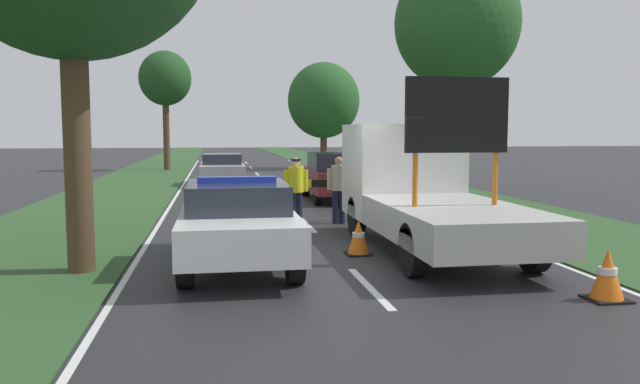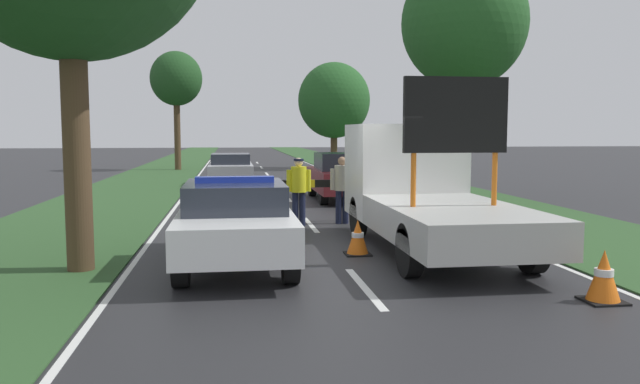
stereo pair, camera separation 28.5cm
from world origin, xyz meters
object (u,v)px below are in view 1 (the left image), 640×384
(police_car, at_px, (237,221))
(traffic_cone_centre_front, at_px, (358,237))
(pedestrian_civilian, at_px, (339,184))
(roadside_tree_near_right, at_px, (324,101))
(work_truck, at_px, (420,187))
(traffic_cone_near_police, at_px, (235,224))
(roadside_tree_mid_right, at_px, (165,79))
(road_barrier, at_px, (311,187))
(traffic_cone_behind_barrier, at_px, (278,211))
(queued_car_wagon_maroon, at_px, (336,176))
(traffic_cone_near_truck, at_px, (607,275))
(utility_pole, at_px, (439,79))
(queued_car_sedan_silver, at_px, (222,168))
(police_officer, at_px, (296,186))
(roadside_tree_mid_left, at_px, (457,24))

(police_car, distance_m, traffic_cone_centre_front, 2.35)
(pedestrian_civilian, bearing_deg, roadside_tree_near_right, 96.13)
(work_truck, xyz_separation_m, traffic_cone_near_police, (-3.64, 1.14, -0.82))
(pedestrian_civilian, height_order, roadside_tree_mid_right, roadside_tree_mid_right)
(road_barrier, distance_m, traffic_cone_behind_barrier, 1.04)
(traffic_cone_near_police, bearing_deg, work_truck, -17.37)
(traffic_cone_near_police, bearing_deg, queued_car_wagon_maroon, 63.76)
(traffic_cone_near_truck, height_order, utility_pole, utility_pole)
(traffic_cone_near_police, bearing_deg, traffic_cone_near_truck, -49.44)
(pedestrian_civilian, xyz_separation_m, queued_car_sedan_silver, (-2.71, 11.91, -0.26))
(traffic_cone_centre_front, relative_size, queued_car_sedan_silver, 0.14)
(police_car, height_order, pedestrian_civilian, pedestrian_civilian)
(police_officer, xyz_separation_m, roadside_tree_mid_right, (-4.72, 22.88, 4.32))
(police_officer, bearing_deg, traffic_cone_near_truck, 129.13)
(traffic_cone_behind_barrier, xyz_separation_m, queued_car_wagon_maroon, (2.44, 5.05, 0.48))
(traffic_cone_behind_barrier, xyz_separation_m, roadside_tree_near_right, (5.03, 22.48, 3.84))
(traffic_cone_near_police, height_order, traffic_cone_centre_front, traffic_cone_near_police)
(road_barrier, bearing_deg, police_car, -110.82)
(queued_car_wagon_maroon, relative_size, roadside_tree_near_right, 0.67)
(police_car, height_order, work_truck, work_truck)
(traffic_cone_near_truck, bearing_deg, pedestrian_civilian, 106.19)
(pedestrian_civilian, xyz_separation_m, utility_pole, (5.05, 6.92, 3.21))
(queued_car_wagon_maroon, height_order, queued_car_sedan_silver, queued_car_wagon_maroon)
(pedestrian_civilian, height_order, traffic_cone_near_truck, pedestrian_civilian)
(police_car, distance_m, police_officer, 4.57)
(police_car, distance_m, work_truck, 3.96)
(roadside_tree_mid_right, bearing_deg, queued_car_sedan_silver, -73.96)
(roadside_tree_mid_right, bearing_deg, roadside_tree_mid_left, -58.79)
(traffic_cone_near_police, height_order, roadside_tree_near_right, roadside_tree_near_right)
(traffic_cone_near_truck, xyz_separation_m, queued_car_sedan_silver, (-4.89, 19.40, 0.36))
(pedestrian_civilian, distance_m, traffic_cone_centre_front, 3.97)
(police_car, xyz_separation_m, roadside_tree_mid_right, (-3.18, 27.18, 4.53))
(pedestrian_civilian, height_order, utility_pole, utility_pole)
(road_barrier, height_order, queued_car_sedan_silver, queued_car_sedan_silver)
(traffic_cone_centre_front, distance_m, roadside_tree_near_right, 27.21)
(road_barrier, bearing_deg, police_officer, -125.87)
(queued_car_wagon_maroon, height_order, roadside_tree_mid_right, roadside_tree_mid_right)
(roadside_tree_mid_right, height_order, utility_pole, utility_pole)
(police_car, xyz_separation_m, utility_pole, (7.68, 11.43, 3.41))
(traffic_cone_near_truck, xyz_separation_m, queued_car_wagon_maroon, (-1.21, 12.81, 0.45))
(roadside_tree_near_right, relative_size, roadside_tree_mid_left, 0.81)
(traffic_cone_near_truck, height_order, queued_car_wagon_maroon, queued_car_wagon_maroon)
(traffic_cone_near_truck, bearing_deg, roadside_tree_near_right, 87.39)
(traffic_cone_near_truck, height_order, roadside_tree_mid_right, roadside_tree_mid_right)
(work_truck, relative_size, road_barrier, 1.79)
(work_truck, xyz_separation_m, queued_car_wagon_maroon, (-0.08, 8.37, -0.35))
(queued_car_wagon_maroon, bearing_deg, police_car, 69.91)
(work_truck, bearing_deg, traffic_cone_near_truck, 101.34)
(roadside_tree_mid_left, relative_size, utility_pole, 0.98)
(police_car, bearing_deg, queued_car_wagon_maroon, 64.35)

